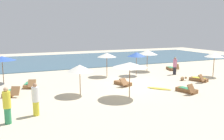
{
  "coord_description": "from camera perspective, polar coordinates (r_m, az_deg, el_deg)",
  "views": [
    {
      "loc": [
        -9.19,
        -16.67,
        4.47
      ],
      "look_at": [
        -1.46,
        1.14,
        1.1
      ],
      "focal_mm": 38.06,
      "sensor_mm": 36.0,
      "label": 1
    }
  ],
  "objects": [
    {
      "name": "ground_plane",
      "position": [
        19.56,
        5.26,
        -3.41
      ],
      "size": [
        60.0,
        60.0,
        0.0
      ],
      "primitive_type": "plane",
      "color": "beige"
    },
    {
      "name": "ocean_water",
      "position": [
        35.19,
        -8.15,
        2.49
      ],
      "size": [
        48.0,
        16.0,
        0.06
      ],
      "primitive_type": "cube",
      "color": "#3D6075",
      "rests_on": "ground_plane"
    },
    {
      "name": "umbrella_0",
      "position": [
        16.16,
        -7.76,
        0.42
      ],
      "size": [
        1.83,
        1.83,
        2.09
      ],
      "color": "brown",
      "rests_on": "ground_plane"
    },
    {
      "name": "umbrella_1",
      "position": [
        22.99,
        5.9,
        3.77
      ],
      "size": [
        1.77,
        1.77,
        2.27
      ],
      "color": "brown",
      "rests_on": "ground_plane"
    },
    {
      "name": "umbrella_2",
      "position": [
        15.39,
        4.28,
        1.25
      ],
      "size": [
        2.28,
        2.28,
        2.35
      ],
      "color": "brown",
      "rests_on": "ground_plane"
    },
    {
      "name": "umbrella_3",
      "position": [
        22.43,
        -1.25,
        3.61
      ],
      "size": [
        1.82,
        1.82,
        2.23
      ],
      "color": "brown",
      "rests_on": "ground_plane"
    },
    {
      "name": "umbrella_4",
      "position": [
        21.42,
        -24.95,
        2.55
      ],
      "size": [
        2.2,
        2.2,
        2.27
      ],
      "color": "brown",
      "rests_on": "ground_plane"
    },
    {
      "name": "umbrella_5",
      "position": [
        25.56,
        8.5,
        4.23
      ],
      "size": [
        2.15,
        2.15,
        2.26
      ],
      "color": "brown",
      "rests_on": "ground_plane"
    },
    {
      "name": "umbrella_6",
      "position": [
        24.35,
        23.4,
        3.4
      ],
      "size": [
        1.77,
        1.77,
        2.32
      ],
      "color": "brown",
      "rests_on": "ground_plane"
    },
    {
      "name": "lounger_0",
      "position": [
        17.6,
        -23.08,
        -5.07
      ],
      "size": [
        1.21,
        1.76,
        0.71
      ],
      "color": "olive",
      "rests_on": "ground_plane"
    },
    {
      "name": "lounger_1",
      "position": [
        17.77,
        17.57,
        -4.6
      ],
      "size": [
        1.02,
        1.74,
        0.74
      ],
      "color": "brown",
      "rests_on": "ground_plane"
    },
    {
      "name": "lounger_2",
      "position": [
        19.58,
        -19.29,
        -3.38
      ],
      "size": [
        1.02,
        1.79,
        0.68
      ],
      "color": "olive",
      "rests_on": "ground_plane"
    },
    {
      "name": "lounger_3",
      "position": [
        21.86,
        20.15,
        -2.09
      ],
      "size": [
        1.24,
        1.76,
        0.72
      ],
      "color": "brown",
      "rests_on": "ground_plane"
    },
    {
      "name": "lounger_4",
      "position": [
        19.12,
        2.65,
        -3.17
      ],
      "size": [
        1.12,
        1.79,
        0.68
      ],
      "color": "brown",
      "rests_on": "ground_plane"
    },
    {
      "name": "lounger_5",
      "position": [
        26.97,
        14.07,
        0.39
      ],
      "size": [
        1.02,
        1.75,
        0.73
      ],
      "color": "brown",
      "rests_on": "ground_plane"
    },
    {
      "name": "person_0",
      "position": [
        24.22,
        14.86,
        0.95
      ],
      "size": [
        0.4,
        0.4,
        1.73
      ],
      "color": "#26262D",
      "rests_on": "ground_plane"
    },
    {
      "name": "person_1",
      "position": [
        12.35,
        -23.91,
        -7.8
      ],
      "size": [
        0.42,
        0.42,
        1.79
      ],
      "color": "#338C59",
      "rests_on": "ground_plane"
    },
    {
      "name": "person_2",
      "position": [
        12.99,
        -17.89,
        -6.74
      ],
      "size": [
        0.38,
        0.38,
        1.73
      ],
      "color": "yellow",
      "rests_on": "ground_plane"
    },
    {
      "name": "dog",
      "position": [
        21.8,
        16.64,
        -1.93
      ],
      "size": [
        0.7,
        0.63,
        0.34
      ],
      "color": "olive",
      "rests_on": "ground_plane"
    },
    {
      "name": "surfboard",
      "position": [
        18.28,
        11.24,
        -4.39
      ],
      "size": [
        1.55,
        1.68,
        0.07
      ],
      "color": "gold",
      "rests_on": "ground_plane"
    }
  ]
}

